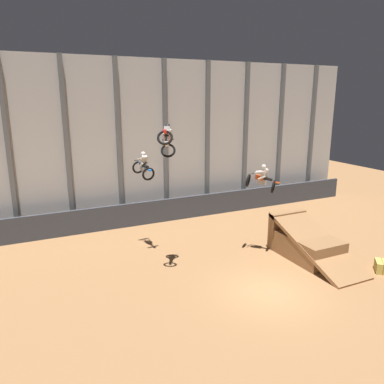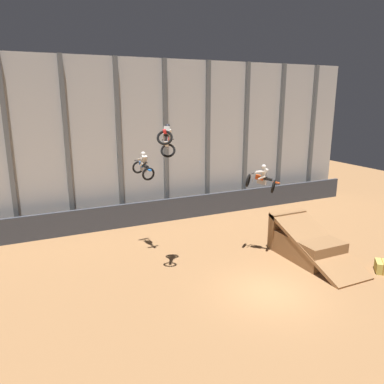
% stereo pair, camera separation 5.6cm
% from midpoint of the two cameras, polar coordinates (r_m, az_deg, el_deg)
% --- Properties ---
extents(ground_plane, '(60.00, 60.00, 0.00)m').
position_cam_midpoint_polar(ground_plane, '(17.91, 11.59, -14.77)').
color(ground_plane, '#996B42').
extents(arena_back_wall, '(32.00, 0.40, 11.18)m').
position_cam_midpoint_polar(arena_back_wall, '(27.11, -4.26, 7.84)').
color(arena_back_wall, silver).
rests_on(arena_back_wall, ground_plane).
extents(lower_barrier, '(31.36, 0.20, 1.62)m').
position_cam_midpoint_polar(lower_barrier, '(26.82, -3.01, -2.65)').
color(lower_barrier, '#383D47').
rests_on(lower_barrier, ground_plane).
extents(dirt_ramp, '(2.35, 5.51, 2.30)m').
position_cam_midpoint_polar(dirt_ramp, '(21.84, 16.68, -7.40)').
color(dirt_ramp, olive).
rests_on(dirt_ramp, ground_plane).
extents(rider_bike_left_air, '(0.87, 1.83, 1.52)m').
position_cam_midpoint_polar(rider_bike_left_air, '(20.86, -7.50, 3.85)').
color(rider_bike_left_air, black).
extents(rider_bike_center_air, '(1.43, 1.81, 1.68)m').
position_cam_midpoint_polar(rider_bike_center_air, '(17.76, -3.95, 7.95)').
color(rider_bike_center_air, black).
extents(rider_bike_right_air, '(1.65, 1.66, 1.56)m').
position_cam_midpoint_polar(rider_bike_right_air, '(20.60, 10.50, 1.89)').
color(rider_bike_right_air, black).
extents(hay_bale_trackside, '(1.05, 1.07, 0.57)m').
position_cam_midpoint_polar(hay_bale_trackside, '(21.57, 26.88, -10.08)').
color(hay_bale_trackside, '#CCB751').
rests_on(hay_bale_trackside, ground_plane).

